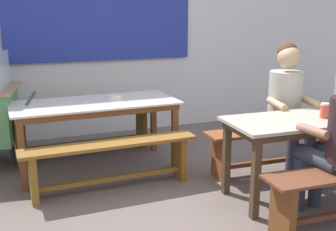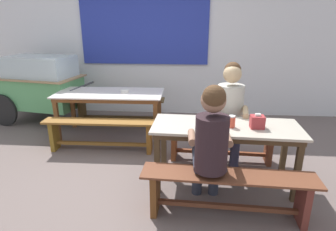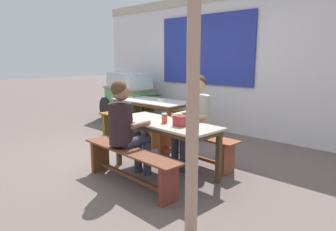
{
  "view_description": "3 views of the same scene",
  "coord_description": "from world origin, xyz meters",
  "px_view_note": "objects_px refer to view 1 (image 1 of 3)",
  "views": [
    {
      "loc": [
        -1.54,
        -2.95,
        1.63
      ],
      "look_at": [
        -0.14,
        0.61,
        0.67
      ],
      "focal_mm": 44.73,
      "sensor_mm": 36.0,
      "label": 1
    },
    {
      "loc": [
        0.57,
        -3.05,
        1.82
      ],
      "look_at": [
        0.29,
        0.41,
        0.65
      ],
      "focal_mm": 30.37,
      "sensor_mm": 36.0,
      "label": 2
    },
    {
      "loc": [
        3.77,
        -2.99,
        1.58
      ],
      "look_at": [
        0.48,
        0.47,
        0.67
      ],
      "focal_mm": 32.63,
      "sensor_mm": 36.0,
      "label": 3
    }
  ],
  "objects_px": {
    "bench_near_back": "(275,143)",
    "person_right_near_table": "(288,100)",
    "condiment_jar": "(325,111)",
    "soup_bowl": "(115,97)",
    "bench_far_back": "(85,127)",
    "bench_far_front": "(111,158)",
    "dining_table_far": "(95,109)",
    "dining_table_near": "(314,126)"
  },
  "relations": [
    {
      "from": "person_right_near_table",
      "to": "soup_bowl",
      "type": "distance_m",
      "value": 1.77
    },
    {
      "from": "dining_table_far",
      "to": "bench_far_back",
      "type": "xyz_separation_m",
      "value": [
        -0.01,
        0.59,
        -0.35
      ]
    },
    {
      "from": "condiment_jar",
      "to": "dining_table_far",
      "type": "bearing_deg",
      "value": 141.12
    },
    {
      "from": "dining_table_far",
      "to": "dining_table_near",
      "type": "xyz_separation_m",
      "value": [
        1.67,
        -1.34,
        -0.01
      ]
    },
    {
      "from": "soup_bowl",
      "to": "bench_far_back",
      "type": "bearing_deg",
      "value": 114.46
    },
    {
      "from": "bench_near_back",
      "to": "condiment_jar",
      "type": "height_order",
      "value": "condiment_jar"
    },
    {
      "from": "bench_far_front",
      "to": "condiment_jar",
      "type": "distance_m",
      "value": 1.95
    },
    {
      "from": "dining_table_near",
      "to": "bench_far_back",
      "type": "xyz_separation_m",
      "value": [
        -1.69,
        1.93,
        -0.34
      ]
    },
    {
      "from": "condiment_jar",
      "to": "bench_far_back",
      "type": "bearing_deg",
      "value": 131.2
    },
    {
      "from": "condiment_jar",
      "to": "bench_far_front",
      "type": "bearing_deg",
      "value": 155.03
    },
    {
      "from": "dining_table_near",
      "to": "condiment_jar",
      "type": "distance_m",
      "value": 0.16
    },
    {
      "from": "dining_table_far",
      "to": "bench_far_back",
      "type": "bearing_deg",
      "value": 91.09
    },
    {
      "from": "bench_far_back",
      "to": "bench_far_front",
      "type": "relative_size",
      "value": 1.01
    },
    {
      "from": "dining_table_far",
      "to": "dining_table_near",
      "type": "bearing_deg",
      "value": -38.64
    },
    {
      "from": "dining_table_far",
      "to": "soup_bowl",
      "type": "xyz_separation_m",
      "value": [
        0.23,
        0.06,
        0.09
      ]
    },
    {
      "from": "bench_far_front",
      "to": "dining_table_near",
      "type": "bearing_deg",
      "value": -24.15
    },
    {
      "from": "bench_far_back",
      "to": "person_right_near_table",
      "type": "height_order",
      "value": "person_right_near_table"
    },
    {
      "from": "bench_far_back",
      "to": "bench_near_back",
      "type": "relative_size",
      "value": 1.1
    },
    {
      "from": "dining_table_near",
      "to": "bench_far_front",
      "type": "distance_m",
      "value": 1.85
    },
    {
      "from": "bench_far_back",
      "to": "bench_far_front",
      "type": "height_order",
      "value": "same"
    },
    {
      "from": "condiment_jar",
      "to": "person_right_near_table",
      "type": "bearing_deg",
      "value": 84.65
    },
    {
      "from": "dining_table_far",
      "to": "bench_far_front",
      "type": "relative_size",
      "value": 1.03
    },
    {
      "from": "bench_far_front",
      "to": "condiment_jar",
      "type": "xyz_separation_m",
      "value": [
        1.71,
        -0.8,
        0.48
      ]
    },
    {
      "from": "dining_table_far",
      "to": "soup_bowl",
      "type": "bearing_deg",
      "value": 13.48
    },
    {
      "from": "person_right_near_table",
      "to": "soup_bowl",
      "type": "relative_size",
      "value": 10.21
    },
    {
      "from": "bench_far_back",
      "to": "bench_far_front",
      "type": "xyz_separation_m",
      "value": [
        0.02,
        -1.19,
        0.01
      ]
    },
    {
      "from": "dining_table_far",
      "to": "bench_far_front",
      "type": "bearing_deg",
      "value": -88.91
    },
    {
      "from": "bench_far_front",
      "to": "bench_near_back",
      "type": "distance_m",
      "value": 1.7
    },
    {
      "from": "person_right_near_table",
      "to": "soup_bowl",
      "type": "xyz_separation_m",
      "value": [
        -1.55,
        0.87,
        -0.02
      ]
    },
    {
      "from": "dining_table_near",
      "to": "bench_far_front",
      "type": "bearing_deg",
      "value": 155.85
    },
    {
      "from": "soup_bowl",
      "to": "dining_table_near",
      "type": "bearing_deg",
      "value": -44.04
    },
    {
      "from": "bench_far_front",
      "to": "condiment_jar",
      "type": "bearing_deg",
      "value": -24.97
    },
    {
      "from": "bench_far_back",
      "to": "bench_near_back",
      "type": "distance_m",
      "value": 2.17
    },
    {
      "from": "dining_table_near",
      "to": "bench_far_back",
      "type": "relative_size",
      "value": 0.99
    },
    {
      "from": "bench_near_back",
      "to": "soup_bowl",
      "type": "xyz_separation_m",
      "value": [
        -1.47,
        0.8,
        0.44
      ]
    },
    {
      "from": "bench_near_back",
      "to": "person_right_near_table",
      "type": "bearing_deg",
      "value": -41.35
    },
    {
      "from": "bench_far_front",
      "to": "person_right_near_table",
      "type": "relative_size",
      "value": 1.23
    },
    {
      "from": "condiment_jar",
      "to": "soup_bowl",
      "type": "bearing_deg",
      "value": 135.89
    },
    {
      "from": "bench_far_front",
      "to": "soup_bowl",
      "type": "distance_m",
      "value": 0.81
    },
    {
      "from": "bench_far_front",
      "to": "bench_near_back",
      "type": "height_order",
      "value": "same"
    },
    {
      "from": "bench_far_front",
      "to": "bench_near_back",
      "type": "xyz_separation_m",
      "value": [
        1.69,
        -0.15,
        -0.0
      ]
    },
    {
      "from": "bench_far_front",
      "to": "person_right_near_table",
      "type": "height_order",
      "value": "person_right_near_table"
    }
  ]
}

